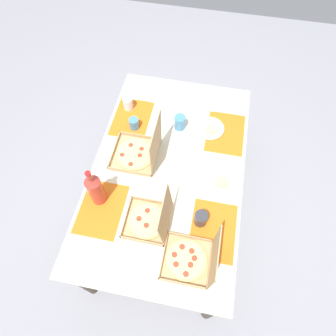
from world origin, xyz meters
The scene contains 19 objects.
ground_plane centered at (0.00, 0.00, 0.00)m, with size 6.00×6.00×0.00m, color gray.
dining_table centered at (0.00, 0.00, 0.63)m, with size 1.60×0.98×0.72m.
placemat_near_left centered at (-0.36, -0.34, 0.72)m, with size 0.36×0.26×0.00m, color orange.
placemat_near_right centered at (0.36, -0.34, 0.72)m, with size 0.36×0.26×0.00m, color orange.
placemat_far_left centered at (-0.36, 0.34, 0.72)m, with size 0.36×0.26×0.00m, color orange.
placemat_far_right centered at (0.36, 0.34, 0.72)m, with size 0.36×0.26×0.00m, color orange.
pizza_box_corner_left centered at (-0.06, -0.20, 0.77)m, with size 0.29×0.30×0.33m.
pizza_box_corner_right centered at (0.38, -0.02, 0.77)m, with size 0.26×0.26×0.29m.
pizza_box_center centered at (0.56, 0.24, 0.77)m, with size 0.26×0.27×0.30m.
plate_near_right centered at (-0.01, 0.13, 0.73)m, with size 0.21×0.21×0.02m.
plate_far_left centered at (0.02, 0.36, 0.73)m, with size 0.22×0.22×0.03m.
plate_middle centered at (-0.37, 0.23, 0.73)m, with size 0.20×0.20×0.03m.
soda_bottle centered at (0.30, -0.37, 0.86)m, with size 0.09×0.09×0.32m.
cup_clear_right centered at (-0.28, -0.30, 0.77)m, with size 0.07×0.07×0.09m, color teal.
cup_dark centered at (0.32, 0.26, 0.77)m, with size 0.08×0.08×0.10m, color #333338.
cup_red centered at (-0.35, 0.02, 0.78)m, with size 0.08×0.08×0.11m, color teal.
cup_spare centered at (-0.45, -0.39, 0.77)m, with size 0.07×0.07×0.10m, color silver.
fork_by_far_left centered at (-0.54, -0.16, 0.73)m, with size 0.19×0.02×0.01m, color #B7B7BC.
knife_by_near_left centered at (-0.64, 0.22, 0.73)m, with size 0.21×0.02×0.01m, color #B7B7BC.
Camera 1 is at (0.94, 0.19, 2.37)m, focal length 31.12 mm.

